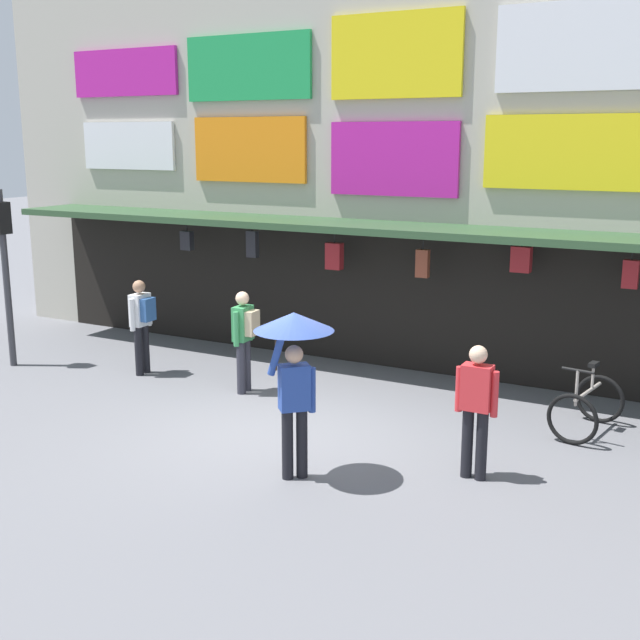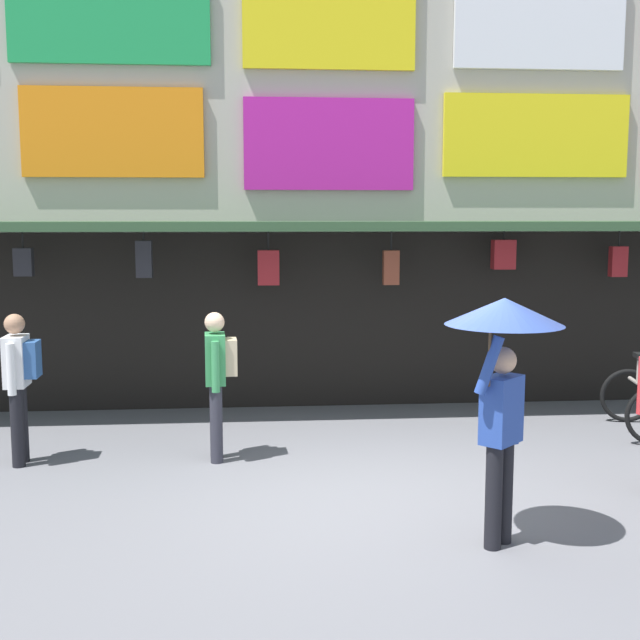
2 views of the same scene
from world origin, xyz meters
TOP-DOWN VIEW (x-y plane):
  - ground_plane at (0.00, 0.00)m, footprint 80.00×80.00m
  - shopfront at (0.00, 4.57)m, footprint 18.00×2.60m
  - pedestrian_in_blue at (-1.48, 1.46)m, footprint 0.37×0.53m
  - pedestrian_in_black at (-3.64, 1.48)m, footprint 0.36×0.53m
  - pedestrian_with_umbrella at (0.94, -1.12)m, footprint 0.96×0.96m

SIDE VIEW (x-z plane):
  - ground_plane at x=0.00m, z-range 0.00..0.00m
  - pedestrian_in_blue at x=-1.48m, z-range 0.14..1.82m
  - pedestrian_in_black at x=-3.64m, z-range 0.14..1.82m
  - pedestrian_with_umbrella at x=0.94m, z-range 0.60..2.68m
  - shopfront at x=0.00m, z-range -0.04..7.96m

